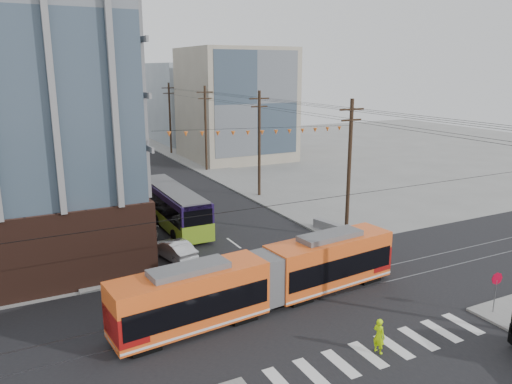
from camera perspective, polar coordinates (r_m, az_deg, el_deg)
ground at (r=27.92m, az=9.94°, el=-14.54°), size 160.00×160.00×0.00m
bg_bldg_ne_near at (r=74.37m, az=-2.38°, el=10.00°), size 14.00×14.00×16.00m
bg_bldg_nw_far at (r=91.38m, az=-26.93°, el=10.53°), size 16.00×18.00×20.00m
bg_bldg_ne_far at (r=93.61m, az=-6.48°, el=10.14°), size 16.00×16.00×14.00m
utility_pole_far at (r=79.33m, az=-9.80°, el=8.25°), size 0.30×0.30×11.00m
streetcar at (r=28.47m, az=1.13°, el=-9.90°), size 17.82×4.23×3.40m
city_bus at (r=43.23m, az=-9.47°, el=-1.61°), size 2.68×12.18×3.45m
parked_car_silver at (r=36.13m, az=-9.38°, el=-6.48°), size 2.39×4.49×1.41m
parked_car_white at (r=41.56m, az=-13.31°, el=-3.99°), size 2.53×4.76×1.31m
parked_car_grey at (r=47.06m, az=-14.30°, el=-2.02°), size 3.22×4.59×1.16m
pedestrian at (r=25.32m, az=13.88°, el=-15.67°), size 0.54×0.71×1.76m
stop_sign at (r=30.78m, az=25.64°, el=-10.57°), size 0.81×0.81×2.32m
jersey_barrier at (r=41.38m, az=9.00°, el=-4.19°), size 1.89×4.39×0.86m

